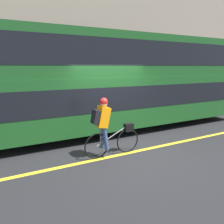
# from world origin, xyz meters

# --- Properties ---
(ground_plane) EXTENTS (80.00, 80.00, 0.00)m
(ground_plane) POSITION_xyz_m (0.00, 0.00, 0.00)
(ground_plane) COLOR #232326
(road_center_line) EXTENTS (50.00, 0.14, 0.01)m
(road_center_line) POSITION_xyz_m (0.00, -0.03, 0.00)
(road_center_line) COLOR yellow
(road_center_line) RESTS_ON ground_plane
(sidewalk_curb) EXTENTS (60.00, 2.35, 0.11)m
(sidewalk_curb) POSITION_xyz_m (0.00, 5.59, 0.06)
(sidewalk_curb) COLOR gray
(sidewalk_curb) RESTS_ON ground_plane
(building_facade) EXTENTS (60.00, 0.30, 7.31)m
(building_facade) POSITION_xyz_m (0.00, 6.92, 3.65)
(building_facade) COLOR gray
(building_facade) RESTS_ON ground_plane
(bus) EXTENTS (10.81, 2.50, 3.55)m
(bus) POSITION_xyz_m (1.01, 2.32, 1.98)
(bus) COLOR black
(bus) RESTS_ON ground_plane
(cyclist_on_bike) EXTENTS (1.67, 0.32, 1.64)m
(cyclist_on_bike) POSITION_xyz_m (-0.64, 0.04, 0.88)
(cyclist_on_bike) COLOR black
(cyclist_on_bike) RESTS_ON ground_plane
(street_sign_post) EXTENTS (0.36, 0.09, 2.47)m
(street_sign_post) POSITION_xyz_m (-2.06, 5.47, 1.50)
(street_sign_post) COLOR #59595B
(street_sign_post) RESTS_ON sidewalk_curb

